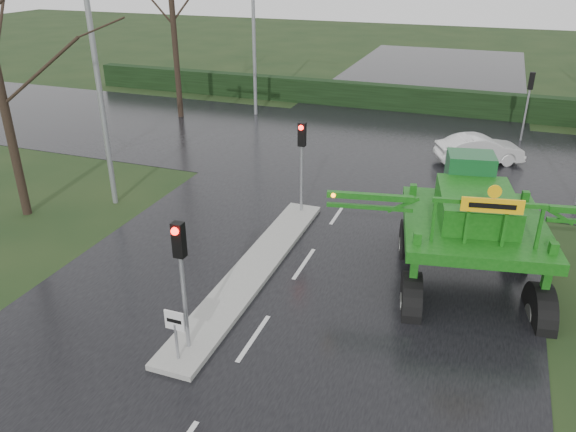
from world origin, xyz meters
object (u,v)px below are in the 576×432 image
(keep_left_sign, at_px, (175,327))
(crop_sprayer, at_px, (418,230))
(traffic_signal_far, at_px, (530,91))
(traffic_signal_mid, at_px, (302,148))
(street_light_left_far, at_px, (258,10))
(white_sedan, at_px, (477,163))
(traffic_signal_near, at_px, (181,260))
(street_light_left_near, at_px, (100,45))

(keep_left_sign, relative_size, crop_sprayer, 0.16)
(traffic_signal_far, xyz_separation_m, crop_sprayer, (-3.04, -16.89, -0.35))
(keep_left_sign, xyz_separation_m, traffic_signal_mid, (0.00, 8.99, 1.53))
(street_light_left_far, distance_m, white_sedan, 14.77)
(street_light_left_far, xyz_separation_m, white_sedan, (12.79, -4.35, -5.99))
(keep_left_sign, xyz_separation_m, traffic_signal_near, (0.00, 0.49, 1.53))
(traffic_signal_mid, bearing_deg, white_sedan, 54.17)
(crop_sprayer, xyz_separation_m, white_sedan, (1.13, 12.54, -2.24))
(street_light_left_far, distance_m, crop_sprayer, 20.86)
(traffic_signal_near, height_order, white_sedan, traffic_signal_near)
(traffic_signal_far, bearing_deg, street_light_left_far, 0.03)
(crop_sprayer, bearing_deg, traffic_signal_mid, 126.82)
(traffic_signal_far, height_order, white_sedan, traffic_signal_far)
(street_light_left_near, relative_size, white_sedan, 2.55)
(street_light_left_near, distance_m, crop_sprayer, 12.58)
(traffic_signal_far, relative_size, white_sedan, 0.90)
(traffic_signal_near, xyz_separation_m, street_light_left_far, (-6.89, 21.01, 3.40))
(crop_sprayer, distance_m, white_sedan, 12.79)
(traffic_signal_far, xyz_separation_m, street_light_left_far, (-14.69, -0.01, 3.40))
(street_light_left_far, bearing_deg, white_sedan, -18.77)
(street_light_left_near, relative_size, crop_sprayer, 1.19)
(street_light_left_far, bearing_deg, keep_left_sign, -72.22)
(traffic_signal_mid, xyz_separation_m, white_sedan, (5.89, 8.16, -2.59))
(crop_sprayer, bearing_deg, traffic_signal_near, -149.68)
(traffic_signal_far, relative_size, street_light_left_near, 0.35)
(traffic_signal_near, relative_size, traffic_signal_mid, 1.00)
(traffic_signal_mid, height_order, traffic_signal_far, same)
(keep_left_sign, distance_m, traffic_signal_near, 1.61)
(traffic_signal_near, relative_size, street_light_left_far, 0.35)
(traffic_signal_mid, height_order, street_light_left_far, street_light_left_far)
(white_sedan, bearing_deg, street_light_left_far, 46.38)
(keep_left_sign, height_order, traffic_signal_far, traffic_signal_far)
(street_light_left_far, bearing_deg, traffic_signal_far, 0.03)
(keep_left_sign, height_order, traffic_signal_mid, traffic_signal_mid)
(traffic_signal_near, xyz_separation_m, traffic_signal_mid, (0.00, 8.50, 0.00))
(traffic_signal_far, bearing_deg, crop_sprayer, 79.80)
(crop_sprayer, bearing_deg, street_light_left_near, 155.51)
(keep_left_sign, relative_size, traffic_signal_mid, 0.38)
(traffic_signal_near, distance_m, traffic_signal_far, 22.42)
(traffic_signal_mid, bearing_deg, crop_sprayer, -42.59)
(street_light_left_far, relative_size, white_sedan, 2.55)
(traffic_signal_near, distance_m, white_sedan, 17.86)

